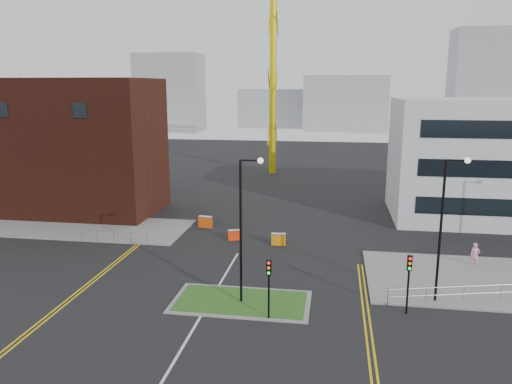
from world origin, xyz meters
TOP-DOWN VIEW (x-y plane):
  - ground at (0.00, 0.00)m, footprint 200.00×200.00m
  - pavement_left at (-20.00, 22.00)m, footprint 28.00×8.00m
  - island_kerb at (2.00, 8.00)m, footprint 8.60×4.60m
  - grass_island at (2.00, 8.00)m, footprint 8.00×4.00m
  - brick_building at (-22.97, 28.00)m, footprint 24.20×10.07m
  - streetlamp_island at (2.22, 8.00)m, footprint 1.46×0.36m
  - streetlamp_right_near at (14.22, 10.00)m, footprint 1.46×0.36m
  - traffic_light_island at (4.00, 5.98)m, footprint 0.28×0.33m
  - traffic_light_right at (12.00, 7.98)m, footprint 0.28×0.33m
  - railing_left at (-11.00, 18.00)m, footprint 6.05×0.05m
  - centre_line at (0.00, 2.00)m, footprint 0.15×30.00m
  - yellow_left_a at (-9.00, 10.00)m, footprint 0.12×24.00m
  - yellow_left_b at (-8.70, 10.00)m, footprint 0.12×24.00m
  - yellow_right_a at (9.50, 6.00)m, footprint 0.12×20.00m
  - yellow_right_b at (9.80, 6.00)m, footprint 0.12×20.00m
  - skyline_a at (-40.00, 120.00)m, footprint 18.00×12.00m
  - skyline_b at (10.00, 130.00)m, footprint 24.00×12.00m
  - skyline_c at (45.00, 125.00)m, footprint 14.00×12.00m
  - skyline_d at (-8.00, 140.00)m, footprint 30.00×12.00m
  - pedestrian at (18.07, 16.92)m, footprint 0.70×0.48m
  - barrier_left at (-4.51, 24.00)m, footprint 1.35×0.63m
  - barrier_mid at (3.00, 19.78)m, footprint 1.24×0.51m
  - barrier_right at (-1.00, 20.55)m, footprint 1.15×0.71m

SIDE VIEW (x-z plane):
  - ground at x=0.00m, z-range 0.00..0.00m
  - centre_line at x=0.00m, z-range 0.00..0.01m
  - yellow_left_a at x=-9.00m, z-range 0.00..0.01m
  - yellow_left_b at x=-8.70m, z-range 0.00..0.01m
  - yellow_right_a at x=9.50m, z-range 0.00..0.01m
  - yellow_right_b at x=9.80m, z-range 0.00..0.01m
  - island_kerb at x=2.00m, z-range 0.00..0.08m
  - pavement_left at x=-20.00m, z-range 0.00..0.12m
  - grass_island at x=2.00m, z-range 0.00..0.12m
  - barrier_right at x=-1.00m, z-range 0.04..0.96m
  - barrier_mid at x=3.00m, z-range 0.04..1.06m
  - barrier_left at x=-4.51m, z-range 0.05..1.14m
  - railing_left at x=-11.00m, z-range 0.19..1.29m
  - pedestrian at x=18.07m, z-range 0.00..1.83m
  - traffic_light_island at x=4.00m, z-range 0.74..4.39m
  - traffic_light_right at x=12.00m, z-range 0.74..4.39m
  - streetlamp_island at x=2.22m, z-range 0.82..10.00m
  - streetlamp_right_near at x=14.22m, z-range 0.82..10.00m
  - skyline_d at x=-8.00m, z-range 0.00..12.00m
  - brick_building at x=-22.97m, z-range -0.27..13.97m
  - skyline_b at x=10.00m, z-range 0.00..16.00m
  - skyline_a at x=-40.00m, z-range 0.00..22.00m
  - skyline_c at x=45.00m, z-range 0.00..28.00m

